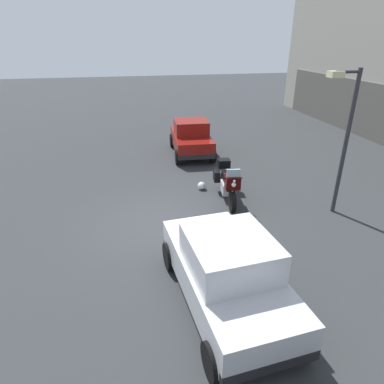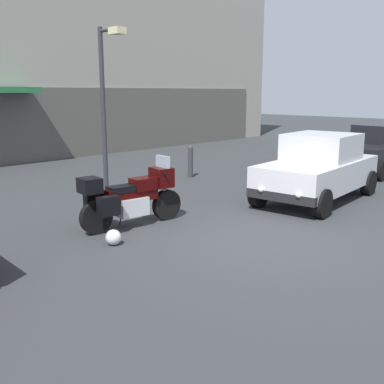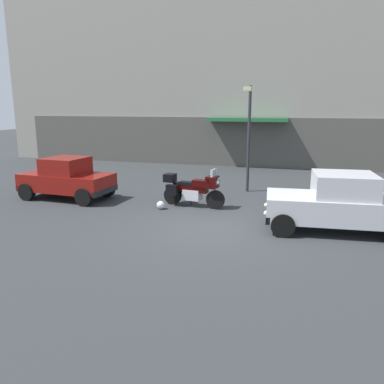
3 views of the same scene
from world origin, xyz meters
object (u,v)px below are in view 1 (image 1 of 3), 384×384
Objects in this scene: motorcycle at (228,182)px; helmet at (202,186)px; streetlamp_curbside at (344,129)px; car_compact_side at (191,138)px; car_hatchback_near at (227,272)px.

motorcycle reaches higher than helmet.
car_compact_side is at bearing -154.79° from streetlamp_curbside.
helmet is at bearing -13.59° from car_hatchback_near.
helmet is 5.66m from car_hatchback_near.
streetlamp_curbside reaches higher than helmet.
streetlamp_curbside is at bearing -58.83° from car_hatchback_near.
car_compact_side is 0.84× the size of streetlamp_curbside.
motorcycle is at bearing -118.28° from streetlamp_curbside.
helmet is 0.08× the size of car_compact_side.
car_hatchback_near is at bearing -53.99° from streetlamp_curbside.
car_compact_side is at bearing -169.96° from motorcycle.
streetlamp_curbside is at bearing 54.82° from helmet.
motorcycle is 4.87m from car_hatchback_near.
streetlamp_curbside is (2.43, 3.45, 2.46)m from helmet.
motorcycle is 3.73m from streetlamp_curbside.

